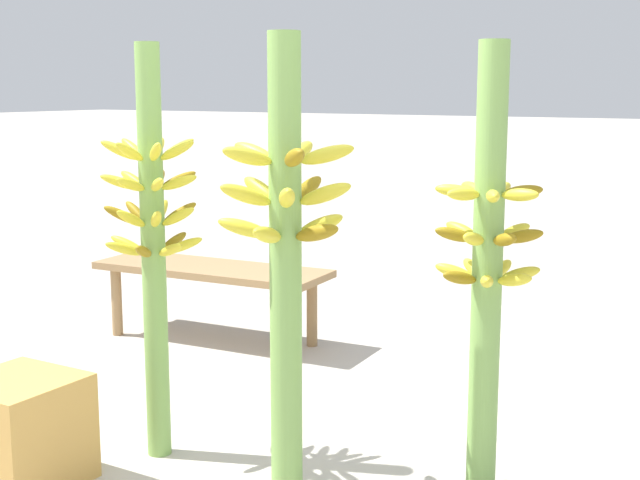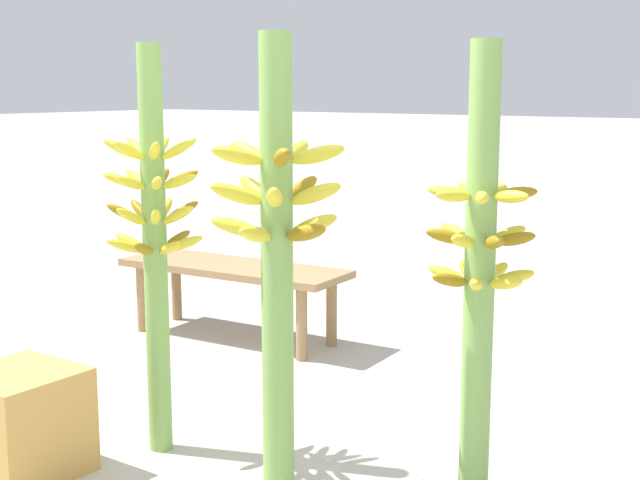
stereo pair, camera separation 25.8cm
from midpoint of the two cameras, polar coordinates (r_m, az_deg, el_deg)
banana_stalk_left at (r=3.43m, az=-12.77°, el=0.07°), size 0.38×0.38×1.58m
banana_stalk_center at (r=3.03m, az=-4.67°, el=-0.62°), size 0.48×0.48×1.60m
banana_stalk_right at (r=3.04m, az=8.28°, el=-1.70°), size 0.38×0.38×1.57m
market_bench at (r=5.05m, az=-8.41°, el=-2.35°), size 1.38×0.53×0.43m
produce_crate at (r=3.48m, az=-20.76°, el=-11.44°), size 0.40×0.40×0.40m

